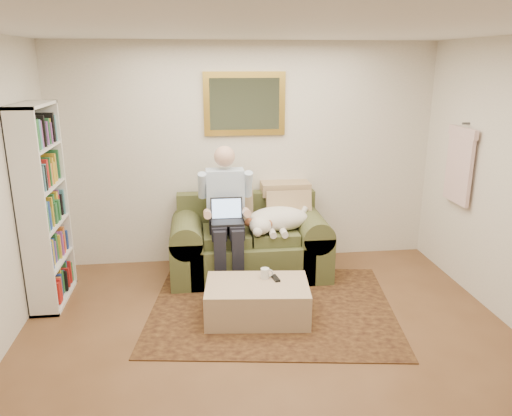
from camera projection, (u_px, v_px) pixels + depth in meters
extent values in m
cube|color=brown|center=(280.00, 377.00, 3.90)|extent=(4.50, 5.00, 0.01)
cube|color=white|center=(286.00, 24.00, 3.16)|extent=(4.50, 5.00, 0.01)
cube|color=silver|center=(246.00, 155.00, 5.91)|extent=(4.50, 0.01, 2.60)
cube|color=black|center=(272.00, 307.00, 5.00)|extent=(2.63, 2.23, 0.01)
cube|color=brown|center=(250.00, 256.00, 5.72)|extent=(1.35, 0.86, 0.44)
cube|color=brown|center=(246.00, 210.00, 5.95)|extent=(1.63, 0.19, 0.45)
cube|color=brown|center=(187.00, 255.00, 5.62)|extent=(0.35, 0.86, 0.90)
cube|color=brown|center=(310.00, 249.00, 5.79)|extent=(0.35, 0.86, 0.90)
cube|color=brown|center=(227.00, 236.00, 5.56)|extent=(0.51, 0.58, 0.13)
cube|color=brown|center=(274.00, 234.00, 5.62)|extent=(0.51, 0.58, 0.13)
cube|color=black|center=(227.00, 222.00, 5.31)|extent=(0.34, 0.24, 0.02)
cube|color=black|center=(226.00, 208.00, 5.39)|extent=(0.34, 0.07, 0.24)
cube|color=#99BFF2|center=(227.00, 208.00, 5.38)|extent=(0.31, 0.05, 0.20)
cube|color=tan|center=(257.00, 301.00, 4.76)|extent=(1.03, 0.71, 0.35)
cylinder|color=white|center=(265.00, 273.00, 4.82)|extent=(0.08, 0.08, 0.10)
cube|color=black|center=(275.00, 278.00, 4.81)|extent=(0.08, 0.16, 0.02)
cube|color=gold|center=(245.00, 104.00, 5.71)|extent=(0.94, 0.04, 0.72)
cube|color=gray|center=(245.00, 104.00, 5.69)|extent=(0.80, 0.01, 0.58)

